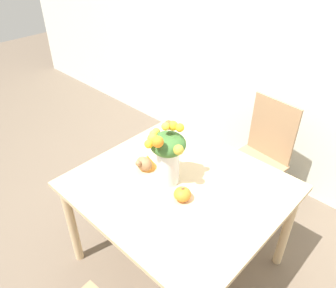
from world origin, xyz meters
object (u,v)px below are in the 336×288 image
turkey_figurine (146,162)px  dining_chair_near_window (259,157)px  pumpkin (182,194)px  flower_vase (167,154)px

turkey_figurine → dining_chair_near_window: bearing=70.5°
pumpkin → flower_vase: bearing=161.7°
flower_vase → dining_chair_near_window: size_ratio=0.44×
pumpkin → turkey_figurine: (-0.36, 0.05, 0.01)m
flower_vase → turkey_figurine: size_ratio=2.69×
pumpkin → turkey_figurine: turkey_figurine is taller
pumpkin → dining_chair_near_window: size_ratio=0.10×
flower_vase → turkey_figurine: flower_vase is taller
dining_chair_near_window → turkey_figurine: bearing=-103.4°
flower_vase → dining_chair_near_window: flower_vase is taller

